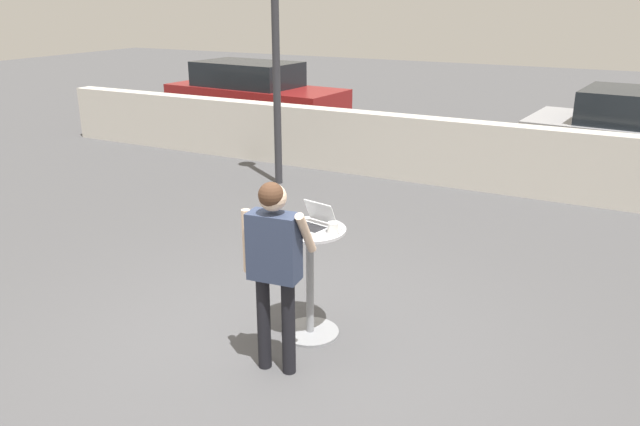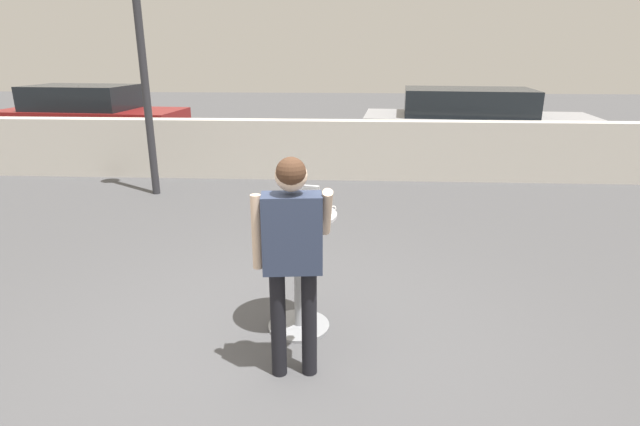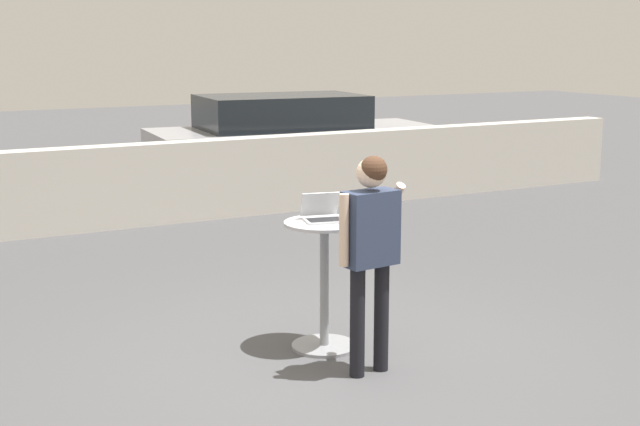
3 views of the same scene
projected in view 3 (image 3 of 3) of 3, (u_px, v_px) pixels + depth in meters
The scene contains 7 objects.
ground_plane at pixel (333, 366), 6.70m from camera, with size 50.00×50.00×0.00m, color #4C4C4F.
pavement_kerb at pixel (122, 186), 11.48m from camera, with size 16.50×0.35×1.07m.
cafe_table at pixel (324, 276), 6.99m from camera, with size 0.63×0.63×1.03m.
laptop at pixel (323, 214), 6.94m from camera, with size 0.36×0.36×0.21m.
coffee_mug at pixel (351, 213), 6.99m from camera, with size 0.13×0.09×0.10m.
standing_person at pixel (370, 238), 6.37m from camera, with size 0.55×0.38×1.62m.
parked_car_near_street at pixel (292, 143), 13.89m from camera, with size 4.62×2.19×1.54m.
Camera 3 is at (-3.08, -5.55, 2.45)m, focal length 50.00 mm.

